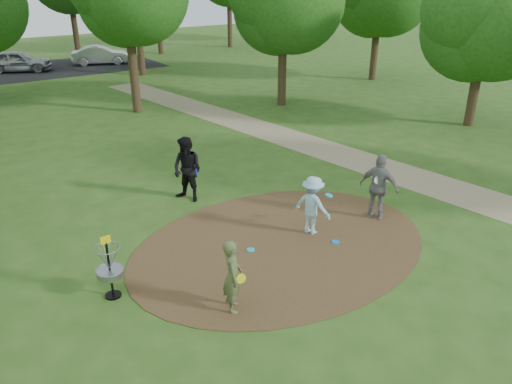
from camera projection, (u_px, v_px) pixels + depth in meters
ground at (281, 245)px, 13.32m from camera, size 100.00×100.00×0.00m
dirt_clearing at (281, 244)px, 13.31m from camera, size 8.40×8.40×0.02m
footpath at (391, 171)px, 18.15m from camera, size 7.55×39.89×0.01m
parking_lot at (60, 68)px, 36.98m from camera, size 14.00×8.00×0.01m
player_observer_with_disc at (232, 276)px, 10.47m from camera, size 0.64×0.73×1.69m
player_throwing_with_disc at (312, 205)px, 13.59m from camera, size 1.24×1.23×1.67m
player_walking_with_disc at (187, 170)px, 15.47m from camera, size 1.13×1.24×2.07m
player_waiting_with_disc at (379, 187)px, 14.35m from camera, size 0.88×1.26×1.98m
disc_ground_cyan at (251, 250)px, 13.02m from camera, size 0.22×0.22×0.02m
disc_ground_blue at (336, 242)px, 13.39m from camera, size 0.22×0.22×0.02m
car_left at (18, 61)px, 35.24m from camera, size 4.73×3.43×1.50m
car_right at (101, 55)px, 38.01m from camera, size 4.44×2.72×1.38m
disc_golf_basket at (109, 263)px, 10.88m from camera, size 0.63×0.63×1.54m
tree_ring at (219, 11)px, 19.80m from camera, size 37.17×45.28×9.20m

